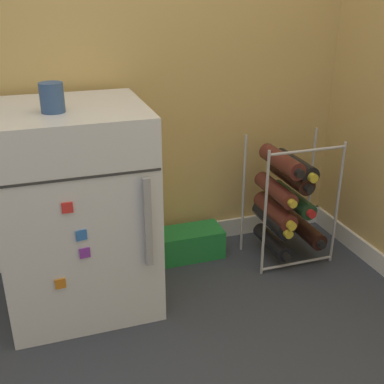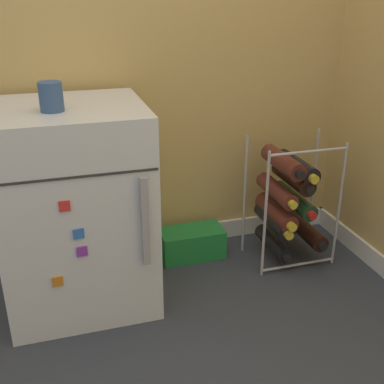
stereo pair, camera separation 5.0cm
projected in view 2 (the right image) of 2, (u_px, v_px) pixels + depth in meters
name	position (u px, v px, depth m)	size (l,w,h in m)	color
ground_plane	(195.00, 325.00, 1.80)	(14.00, 14.00, 0.00)	#333842
mini_fridge	(76.00, 207.00, 1.83)	(0.54, 0.54, 0.78)	silver
wine_rack	(287.00, 200.00, 2.13)	(0.36, 0.33, 0.57)	#B2B2B7
soda_box	(192.00, 243.00, 2.24)	(0.29, 0.15, 0.13)	#1E7F38
fridge_top_cup	(51.00, 97.00, 1.58)	(0.08, 0.08, 0.10)	#335184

